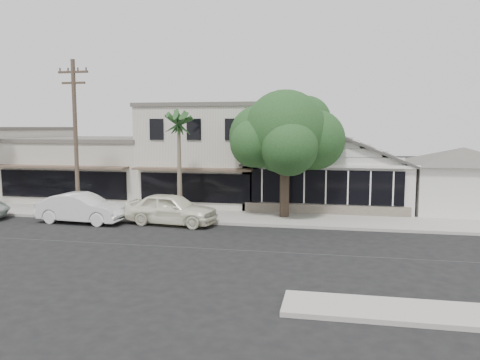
% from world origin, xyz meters
% --- Properties ---
extents(ground, '(140.00, 140.00, 0.00)m').
position_xyz_m(ground, '(0.00, 0.00, 0.00)').
color(ground, black).
rests_on(ground, ground).
extents(sidewalk_north, '(90.00, 3.50, 0.15)m').
position_xyz_m(sidewalk_north, '(-8.00, 6.75, 0.07)').
color(sidewalk_north, '#9E9991').
rests_on(sidewalk_north, ground).
extents(corner_shop, '(10.40, 8.60, 5.10)m').
position_xyz_m(corner_shop, '(5.00, 12.47, 2.62)').
color(corner_shop, silver).
rests_on(corner_shop, ground).
extents(side_cottage, '(6.00, 6.00, 3.00)m').
position_xyz_m(side_cottage, '(13.20, 11.50, 1.50)').
color(side_cottage, silver).
rests_on(side_cottage, ground).
extents(row_building_near, '(8.00, 10.00, 6.50)m').
position_xyz_m(row_building_near, '(-3.00, 13.50, 3.25)').
color(row_building_near, silver).
rests_on(row_building_near, ground).
extents(row_building_midnear, '(10.00, 10.00, 4.20)m').
position_xyz_m(row_building_midnear, '(-12.00, 13.50, 2.10)').
color(row_building_midnear, beige).
rests_on(row_building_midnear, ground).
extents(utility_pole, '(1.80, 0.24, 9.00)m').
position_xyz_m(utility_pole, '(-9.00, 5.20, 4.79)').
color(utility_pole, brown).
rests_on(utility_pole, ground).
extents(car_0, '(5.18, 2.56, 1.70)m').
position_xyz_m(car_0, '(-3.13, 4.58, 0.85)').
color(car_0, white).
rests_on(car_0, ground).
extents(car_1, '(5.04, 2.02, 1.63)m').
position_xyz_m(car_1, '(-8.13, 4.06, 0.82)').
color(car_1, white).
rests_on(car_1, ground).
extents(shade_tree, '(6.60, 5.97, 7.33)m').
position_xyz_m(shade_tree, '(2.65, 7.47, 4.82)').
color(shade_tree, '#433528').
rests_on(shade_tree, ground).
extents(palm_east, '(2.21, 2.21, 6.44)m').
position_xyz_m(palm_east, '(-3.15, 6.06, 5.49)').
color(palm_east, '#726651').
rests_on(palm_east, ground).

